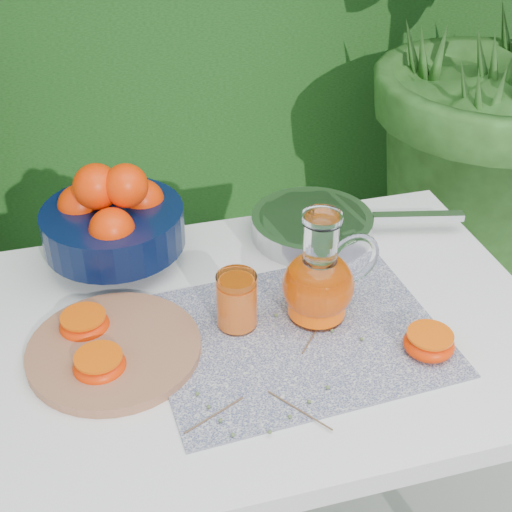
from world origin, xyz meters
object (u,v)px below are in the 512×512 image
object	(u,v)px
white_table	(259,359)
fruit_bowl	(113,218)
juice_pitcher	(320,282)
saute_pan	(314,225)
cutting_board	(114,350)

from	to	relation	value
white_table	fruit_bowl	size ratio (longest dim) A/B	3.45
white_table	juice_pitcher	distance (m)	0.19
saute_pan	white_table	bearing A→B (deg)	-127.14
white_table	cutting_board	xyz separation A→B (m)	(-0.25, -0.01, 0.09)
fruit_bowl	saute_pan	world-z (taller)	fruit_bowl
cutting_board	fruit_bowl	world-z (taller)	fruit_bowl
saute_pan	cutting_board	bearing A→B (deg)	-149.72
juice_pitcher	saute_pan	distance (m)	0.27
cutting_board	juice_pitcher	xyz separation A→B (m)	(0.35, 0.00, 0.07)
cutting_board	saute_pan	world-z (taller)	saute_pan
cutting_board	juice_pitcher	world-z (taller)	juice_pitcher
white_table	juice_pitcher	bearing A→B (deg)	-3.02
fruit_bowl	cutting_board	bearing A→B (deg)	-97.61
juice_pitcher	white_table	bearing A→B (deg)	176.98
juice_pitcher	fruit_bowl	bearing A→B (deg)	140.30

